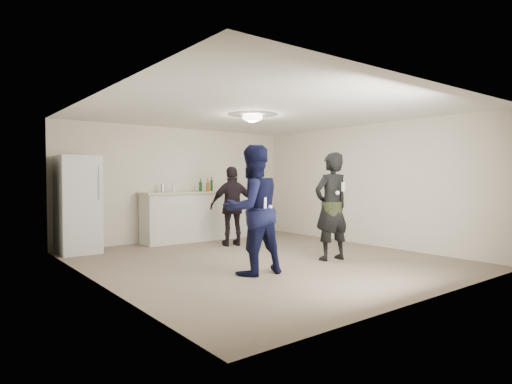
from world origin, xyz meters
TOP-DOWN VIEW (x-y plane):
  - floor at (0.00, 0.00)m, footprint 6.00×6.00m
  - ceiling at (0.00, 0.00)m, footprint 6.00×6.00m
  - wall_back at (0.00, 3.00)m, footprint 6.00×0.00m
  - wall_front at (0.00, -3.00)m, footprint 6.00×0.00m
  - wall_left at (-2.75, 0.00)m, footprint 0.00×6.00m
  - wall_right at (2.75, 0.00)m, footprint 0.00×6.00m
  - counter at (0.31, 2.67)m, footprint 2.60×0.56m
  - counter_top at (0.31, 2.67)m, footprint 2.68×0.64m
  - fridge at (-2.31, 2.60)m, footprint 0.70×0.70m
  - fridge_handle at (-2.03, 2.23)m, footprint 0.02×0.02m
  - ceiling_dome at (0.00, 0.30)m, footprint 0.36×0.36m
  - shaker at (-0.54, 2.76)m, footprint 0.08×0.08m
  - man at (-0.80, -0.75)m, footprint 0.97×0.78m
  - woman at (0.90, -0.73)m, footprint 0.72×0.52m
  - camo_shorts at (0.90, -0.73)m, footprint 0.34×0.34m
  - spectator at (0.45, 1.55)m, footprint 1.03×0.66m
  - remote_man at (-0.80, -1.03)m, footprint 0.04×0.04m
  - nunchuk_man at (-0.68, -1.00)m, footprint 0.07×0.07m
  - remote_woman at (0.90, -0.98)m, footprint 0.04×0.04m
  - nunchuk_woman at (0.80, -0.95)m, footprint 0.07×0.07m
  - bottle_cluster at (0.32, 2.63)m, footprint 1.14×0.37m

SIDE VIEW (x-z plane):
  - floor at x=0.00m, z-range 0.00..0.00m
  - counter at x=0.31m, z-range 0.00..1.05m
  - spectator at x=0.45m, z-range 0.00..1.63m
  - camo_shorts at x=0.90m, z-range 0.71..0.99m
  - fridge at x=-2.31m, z-range 0.00..1.80m
  - woman at x=0.90m, z-range 0.00..1.82m
  - man at x=-0.80m, z-range 0.00..1.87m
  - nunchuk_man at x=-0.68m, z-range 0.95..1.01m
  - remote_man at x=-0.80m, z-range 0.98..1.12m
  - counter_top at x=0.31m, z-range 1.05..1.09m
  - nunchuk_woman at x=0.80m, z-range 1.11..1.18m
  - shaker at x=-0.54m, z-range 1.09..1.26m
  - bottle_cluster at x=0.32m, z-range 1.07..1.32m
  - wall_back at x=0.00m, z-range -1.75..4.25m
  - wall_front at x=0.00m, z-range -1.75..4.25m
  - wall_left at x=-2.75m, z-range -1.75..4.25m
  - wall_right at x=2.75m, z-range -1.75..4.25m
  - remote_woman at x=0.90m, z-range 1.18..1.32m
  - fridge_handle at x=-2.03m, z-range 1.00..1.60m
  - ceiling_dome at x=0.00m, z-range 2.37..2.53m
  - ceiling at x=0.00m, z-range 2.50..2.50m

